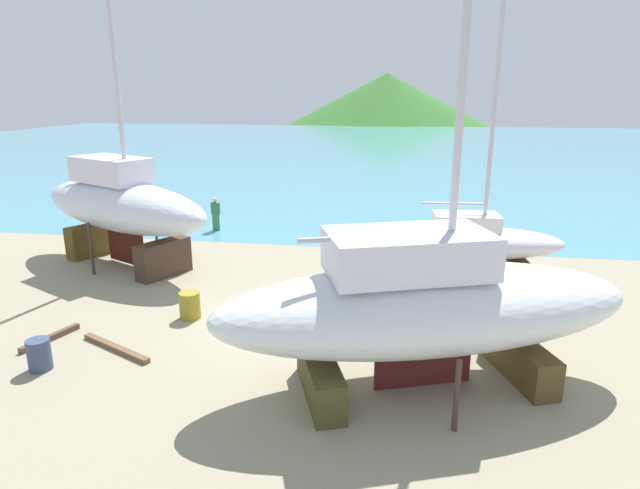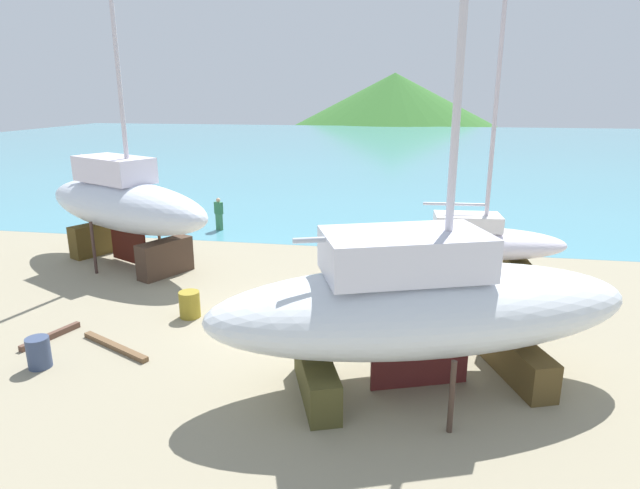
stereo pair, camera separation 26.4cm
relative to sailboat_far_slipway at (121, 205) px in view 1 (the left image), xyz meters
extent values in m
plane|color=gray|center=(7.58, -7.32, -2.52)|extent=(45.00, 45.00, 0.00)
cube|color=teal|center=(7.58, 50.29, -2.52)|extent=(138.93, 92.73, 0.01)
cone|color=#336B29|center=(5.79, 116.72, -2.52)|extent=(90.38, 90.38, 22.87)
cube|color=#443125|center=(2.15, -1.07, -1.83)|extent=(1.62, 2.31, 1.38)
cube|color=#53401B|center=(-2.08, 1.04, -1.83)|extent=(1.62, 2.31, 1.38)
cylinder|color=#4E301E|center=(0.72, 1.35, -1.48)|extent=(0.12, 0.12, 2.09)
cylinder|color=#44302B|center=(-0.65, -1.39, -1.48)|extent=(0.12, 0.12, 2.09)
ellipsoid|color=silver|center=(0.04, -0.02, -0.04)|extent=(9.70, 6.71, 2.01)
cube|color=#48160E|center=(0.04, -0.02, -1.75)|extent=(2.06, 1.08, 1.41)
cube|color=silver|center=(-0.39, 0.19, 1.37)|extent=(3.79, 3.02, 1.01)
cylinder|color=silver|center=(0.46, -0.23, 6.71)|extent=(0.18, 0.18, 11.68)
cylinder|color=#B9B6CA|center=(-1.02, 0.51, 1.77)|extent=(3.01, 1.59, 0.12)
cube|color=#4F421D|center=(15.34, -0.47, -1.96)|extent=(0.81, 1.73, 1.12)
cube|color=#453C2B|center=(12.20, -0.67, -1.96)|extent=(0.81, 1.73, 1.12)
cylinder|color=#50392A|center=(13.69, 0.58, -1.77)|extent=(0.12, 0.12, 1.50)
cylinder|color=#423925|center=(13.84, -1.73, -1.77)|extent=(0.12, 0.12, 1.50)
ellipsoid|color=white|center=(13.77, -0.57, -0.80)|extent=(6.41, 2.50, 1.09)
cube|color=#472318|center=(13.77, -0.57, -1.73)|extent=(1.51, 0.18, 0.76)
cube|color=white|center=(13.45, -0.59, -0.04)|extent=(2.34, 1.41, 0.54)
cylinder|color=beige|center=(14.08, -0.55, 4.34)|extent=(0.15, 0.15, 9.31)
cylinder|color=#BAB9C4|center=(12.98, -0.62, 0.59)|extent=(2.20, 0.25, 0.11)
cube|color=#523F1F|center=(14.26, -6.88, -2.04)|extent=(1.58, 2.78, 0.96)
cube|color=#46421F|center=(9.50, -8.60, -2.04)|extent=(1.58, 2.78, 0.96)
cylinder|color=brown|center=(11.25, -5.99, -1.70)|extent=(0.12, 0.12, 1.64)
cylinder|color=#443228|center=(12.51, -9.48, -1.70)|extent=(0.12, 0.12, 1.64)
ellipsoid|color=silver|center=(11.88, -7.74, -0.49)|extent=(10.66, 6.62, 1.95)
cube|color=#521C1A|center=(11.88, -7.74, -2.15)|extent=(2.31, 0.90, 1.36)
cube|color=silver|center=(11.40, -7.91, 0.87)|extent=(4.11, 3.15, 0.97)
cylinder|color=#B8BCC7|center=(10.69, -8.17, 1.29)|extent=(3.37, 1.33, 0.13)
cube|color=#3C764A|center=(1.70, 6.06, -2.10)|extent=(0.39, 0.35, 0.86)
cube|color=#306D42|center=(1.70, 6.06, -1.36)|extent=(0.50, 0.43, 0.61)
sphere|color=tan|center=(1.70, 6.06, -0.95)|extent=(0.22, 0.22, 0.22)
cylinder|color=#374564|center=(2.19, -8.51, -2.11)|extent=(0.73, 0.73, 0.82)
cylinder|color=olive|center=(4.73, -4.77, -2.10)|extent=(0.77, 0.77, 0.84)
cube|color=brown|center=(1.38, -6.97, -2.44)|extent=(0.73, 1.85, 0.17)
cube|color=brown|center=(3.55, -7.22, -2.46)|extent=(2.55, 1.37, 0.14)
camera|label=1|loc=(11.28, -19.63, 4.36)|focal=30.11mm
camera|label=2|loc=(11.54, -19.59, 4.36)|focal=30.11mm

